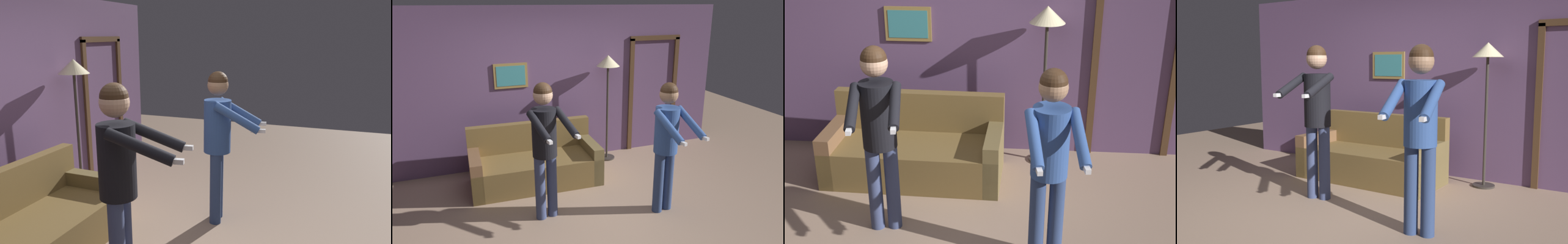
% 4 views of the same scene
% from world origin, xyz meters
% --- Properties ---
extents(back_wall_assembly, '(6.40, 0.10, 2.60)m').
position_xyz_m(back_wall_assembly, '(0.03, 2.06, 1.30)').
color(back_wall_assembly, '#5F4469').
rests_on(back_wall_assembly, ground_plane).
extents(couch, '(1.92, 0.90, 0.87)m').
position_xyz_m(couch, '(-0.39, 1.30, 0.28)').
color(couch, brown).
rests_on(couch, ground_plane).
extents(torchiere_lamp, '(0.38, 0.38, 1.82)m').
position_xyz_m(torchiere_lamp, '(1.00, 1.76, 1.56)').
color(torchiere_lamp, '#332D28').
rests_on(torchiere_lamp, ground_plane).
extents(person_standing_left, '(0.51, 0.74, 1.76)m').
position_xyz_m(person_standing_left, '(-0.47, 0.25, 1.08)').
color(person_standing_left, '#39446D').
rests_on(person_standing_left, ground_plane).
extents(person_standing_right, '(0.50, 0.70, 1.73)m').
position_xyz_m(person_standing_right, '(1.00, -0.12, 1.05)').
color(person_standing_right, navy).
rests_on(person_standing_right, ground_plane).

